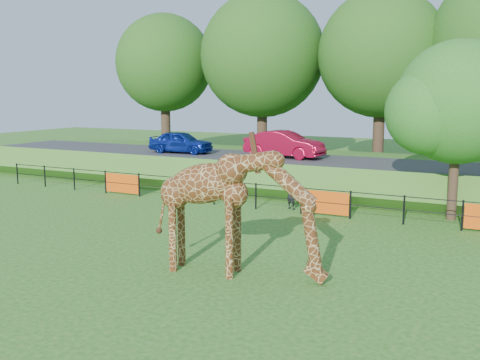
{
  "coord_description": "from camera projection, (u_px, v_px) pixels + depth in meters",
  "views": [
    {
      "loc": [
        9.15,
        -11.87,
        4.82
      ],
      "look_at": [
        1.5,
        3.5,
        2.0
      ],
      "focal_mm": 40.0,
      "sensor_mm": 36.0,
      "label": 1
    }
  ],
  "objects": [
    {
      "name": "embankment",
      "position": [
        314.0,
        170.0,
        28.88
      ],
      "size": [
        40.0,
        9.0,
        1.3
      ],
      "primitive_type": "cube",
      "color": "#235A16",
      "rests_on": "ground"
    },
    {
      "name": "bg_tree_line",
      "position": [
        380.0,
        53.0,
        32.73
      ],
      "size": [
        37.3,
        8.8,
        11.82
      ],
      "color": "#352717",
      "rests_on": "ground"
    },
    {
      "name": "giraffe",
      "position": [
        239.0,
        213.0,
        14.0
      ],
      "size": [
        4.83,
        1.47,
        3.4
      ],
      "primitive_type": null,
      "rotation": [
        0.0,
        0.0,
        0.13
      ],
      "color": "#552A11",
      "rests_on": "ground"
    },
    {
      "name": "road",
      "position": [
        305.0,
        160.0,
        27.44
      ],
      "size": [
        40.0,
        5.0,
        0.12
      ],
      "primitive_type": "cube",
      "color": "#323235",
      "rests_on": "embankment"
    },
    {
      "name": "visitor",
      "position": [
        292.0,
        193.0,
        22.2
      ],
      "size": [
        0.6,
        0.5,
        1.4
      ],
      "primitive_type": "imported",
      "rotation": [
        0.0,
        0.0,
        2.76
      ],
      "color": "black",
      "rests_on": "ground"
    },
    {
      "name": "tree_east",
      "position": [
        461.0,
        107.0,
        19.76
      ],
      "size": [
        5.4,
        4.71,
        6.76
      ],
      "color": "#352717",
      "rests_on": "ground"
    },
    {
      "name": "perimeter_fence",
      "position": [
        256.0,
        196.0,
        22.27
      ],
      "size": [
        28.07,
        0.1,
        1.1
      ],
      "primitive_type": null,
      "color": "black",
      "rests_on": "ground"
    },
    {
      "name": "car_blue",
      "position": [
        181.0,
        142.0,
        30.26
      ],
      "size": [
        3.74,
        1.69,
        1.25
      ],
      "primitive_type": "imported",
      "rotation": [
        0.0,
        0.0,
        1.63
      ],
      "color": "#1430AA",
      "rests_on": "road"
    },
    {
      "name": "ground",
      "position": [
        139.0,
        263.0,
        15.29
      ],
      "size": [
        90.0,
        90.0,
        0.0
      ],
      "primitive_type": "plane",
      "color": "#235A16",
      "rests_on": "ground"
    },
    {
      "name": "car_red",
      "position": [
        284.0,
        144.0,
        28.14
      ],
      "size": [
        4.38,
        1.9,
        1.4
      ],
      "primitive_type": "imported",
      "rotation": [
        0.0,
        0.0,
        1.47
      ],
      "color": "#AF0C2E",
      "rests_on": "road"
    }
  ]
}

